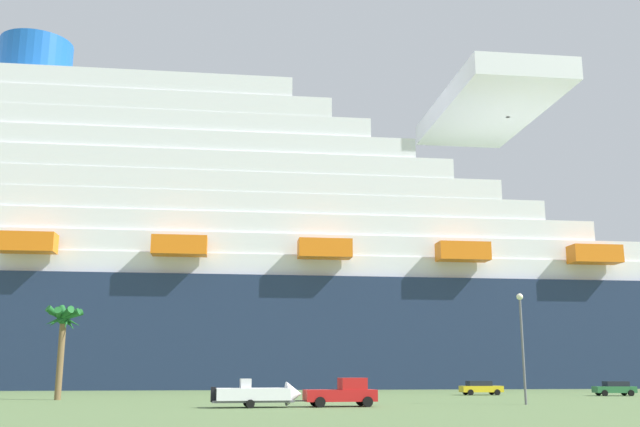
{
  "coord_description": "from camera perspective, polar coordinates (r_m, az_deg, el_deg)",
  "views": [
    {
      "loc": [
        -1.86,
        -67.21,
        2.78
      ],
      "look_at": [
        1.99,
        30.27,
        24.12
      ],
      "focal_mm": 40.3,
      "sensor_mm": 36.0,
      "label": 1
    }
  ],
  "objects": [
    {
      "name": "small_boat_on_trailer",
      "position": [
        56.75,
        -4.63,
        -14.14
      ],
      "size": [
        7.76,
        3.04,
        2.15
      ],
      "color": "#595960",
      "rests_on": "ground_plane"
    },
    {
      "name": "parked_car_green_wagon",
      "position": [
        88.43,
        22.35,
        -12.7
      ],
      "size": [
        4.45,
        2.07,
        1.58
      ],
      "color": "#2D723F",
      "rests_on": "ground_plane"
    },
    {
      "name": "parked_car_yellow_taxi",
      "position": [
        86.73,
        12.63,
        -13.34
      ],
      "size": [
        4.84,
        2.38,
        1.58
      ],
      "color": "yellow",
      "rests_on": "ground_plane"
    },
    {
      "name": "street_lamp",
      "position": [
        63.7,
        15.73,
        -9.1
      ],
      "size": [
        0.56,
        0.56,
        9.19
      ],
      "color": "slate",
      "rests_on": "ground_plane"
    },
    {
      "name": "cruise_ship",
      "position": [
        124.93,
        -12.33,
        -4.41
      ],
      "size": [
        223.53,
        51.49,
        67.97
      ],
      "color": "#1E2D4C",
      "rests_on": "ground_plane"
    },
    {
      "name": "pickup_truck",
      "position": [
        57.91,
        1.84,
        -14.05
      ],
      "size": [
        5.85,
        3.0,
        2.2
      ],
      "color": "red",
      "rests_on": "ground_plane"
    },
    {
      "name": "ground_plane",
      "position": [
        97.27,
        -1.2,
        -13.98
      ],
      "size": [
        600.0,
        600.0,
        0.0
      ],
      "primitive_type": "plane",
      "color": "#567042"
    },
    {
      "name": "palm_tree",
      "position": [
        75.45,
        -19.73,
        -8.33
      ],
      "size": [
        3.71,
        3.63,
        9.17
      ],
      "color": "brown",
      "rests_on": "ground_plane"
    }
  ]
}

